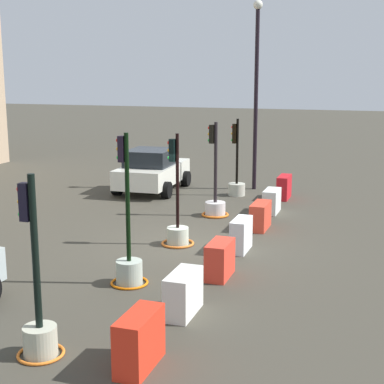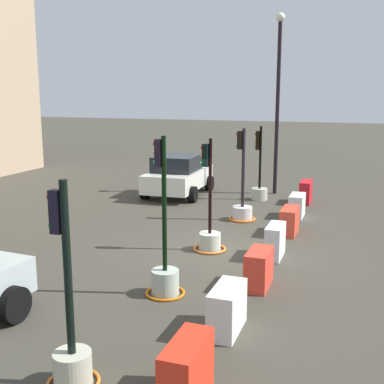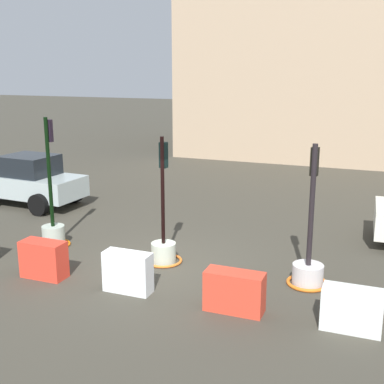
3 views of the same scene
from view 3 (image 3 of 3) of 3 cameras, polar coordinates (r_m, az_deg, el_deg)
name	(u,v)px [view 3 (image 3 of 3)]	position (r m, az deg, el deg)	size (l,w,h in m)	color
ground_plane	(160,268)	(11.94, -3.64, -8.58)	(120.00, 120.00, 0.00)	#3E3B31
traffic_light_1	(53,226)	(13.67, -15.49, -3.73)	(0.85, 0.85, 3.37)	#ACB8A9
traffic_light_2	(164,243)	(12.12, -3.25, -5.78)	(0.90, 0.90, 3.04)	beige
traffic_light_3	(308,264)	(11.16, 13.06, -7.91)	(0.90, 0.90, 3.07)	silver
construction_barrier_2	(44,259)	(11.75, -16.47, -7.34)	(1.01, 0.48, 0.83)	red
construction_barrier_3	(128,272)	(10.66, -7.29, -9.00)	(1.02, 0.39, 0.86)	white
construction_barrier_4	(234,292)	(9.83, 4.83, -11.20)	(1.14, 0.46, 0.80)	red
construction_barrier_5	(352,309)	(9.58, 17.66, -12.58)	(1.05, 0.46, 0.79)	silver
car_silver_hatchback	(29,181)	(17.91, -18.05, 1.22)	(3.97, 2.19, 1.72)	#A8B8B7
building_main_facade	(357,29)	(28.81, 18.23, 17.15)	(17.58, 9.95, 12.98)	tan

